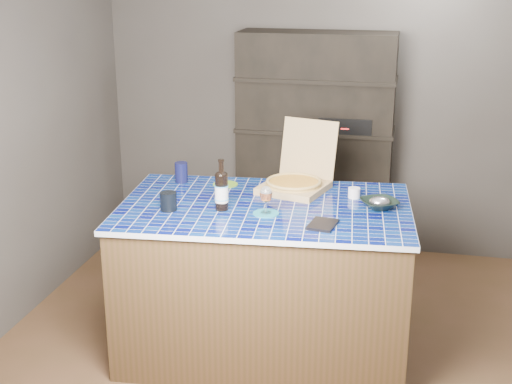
% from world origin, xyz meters
% --- Properties ---
extents(room, '(3.50, 3.50, 3.50)m').
position_xyz_m(room, '(0.00, 0.00, 1.25)').
color(room, brown).
rests_on(room, ground).
extents(shelving_unit, '(1.20, 0.41, 1.80)m').
position_xyz_m(shelving_unit, '(0.00, 1.53, 0.90)').
color(shelving_unit, black).
rests_on(shelving_unit, floor).
extents(kitchen_island, '(1.79, 1.23, 0.94)m').
position_xyz_m(kitchen_island, '(-0.08, -0.03, 0.47)').
color(kitchen_island, '#47301C').
rests_on(kitchen_island, floor).
extents(pizza_box, '(0.48, 0.54, 0.41)m').
position_xyz_m(pizza_box, '(0.05, 0.30, 0.99)').
color(pizza_box, tan).
rests_on(pizza_box, kitchen_island).
extents(mead_bottle, '(0.08, 0.08, 0.30)m').
position_xyz_m(mead_bottle, '(-0.30, -0.16, 1.05)').
color(mead_bottle, black).
rests_on(mead_bottle, kitchen_island).
extents(teal_trivet, '(0.15, 0.15, 0.01)m').
position_xyz_m(teal_trivet, '(-0.04, -0.17, 0.94)').
color(teal_trivet, teal).
rests_on(teal_trivet, kitchen_island).
extents(wine_glass, '(0.07, 0.07, 0.16)m').
position_xyz_m(wine_glass, '(-0.04, -0.17, 1.05)').
color(wine_glass, white).
rests_on(wine_glass, teal_trivet).
extents(tumbler, '(0.10, 0.10, 0.11)m').
position_xyz_m(tumbler, '(-0.60, -0.23, 0.99)').
color(tumbler, black).
rests_on(tumbler, kitchen_island).
extents(dvd_case, '(0.17, 0.21, 0.02)m').
position_xyz_m(dvd_case, '(0.30, -0.29, 0.94)').
color(dvd_case, black).
rests_on(dvd_case, kitchen_island).
extents(bowl, '(0.29, 0.29, 0.05)m').
position_xyz_m(bowl, '(0.58, 0.07, 0.96)').
color(bowl, black).
rests_on(bowl, kitchen_island).
extents(foil_contents, '(0.12, 0.10, 0.06)m').
position_xyz_m(foil_contents, '(0.58, 0.07, 0.98)').
color(foil_contents, silver).
rests_on(foil_contents, bowl).
extents(white_jar, '(0.07, 0.07, 0.06)m').
position_xyz_m(white_jar, '(0.42, 0.23, 0.97)').
color(white_jar, white).
rests_on(white_jar, kitchen_island).
extents(navy_cup, '(0.08, 0.08, 0.13)m').
position_xyz_m(navy_cup, '(-0.70, 0.31, 1.00)').
color(navy_cup, black).
rests_on(navy_cup, kitchen_island).
extents(green_trivet, '(0.16, 0.16, 0.01)m').
position_xyz_m(green_trivet, '(-0.41, 0.31, 0.94)').
color(green_trivet, '#659E21').
rests_on(green_trivet, kitchen_island).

